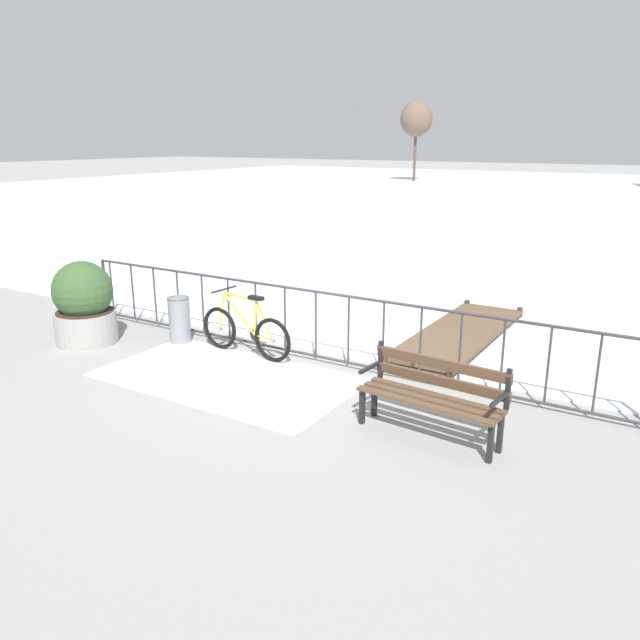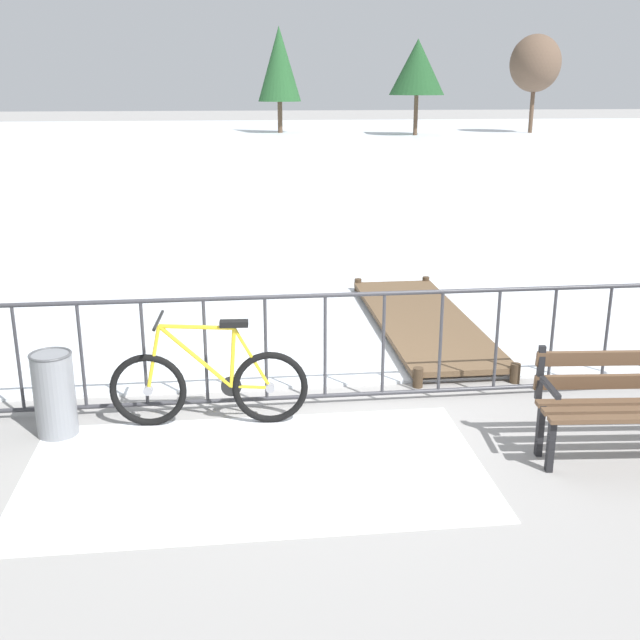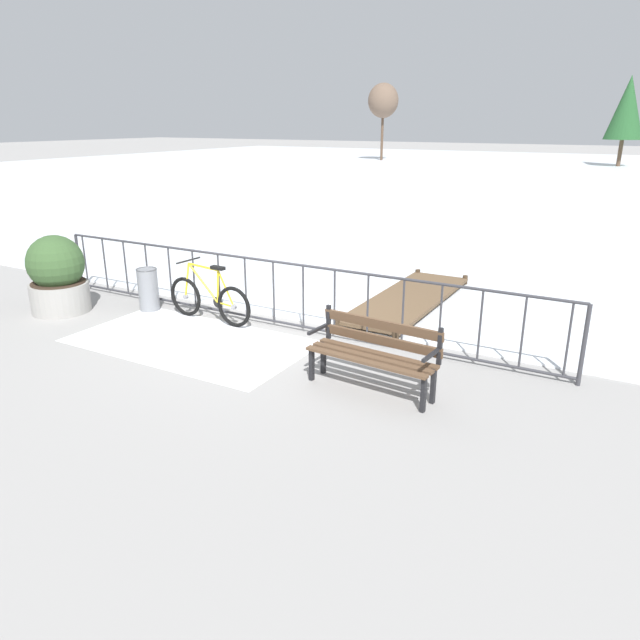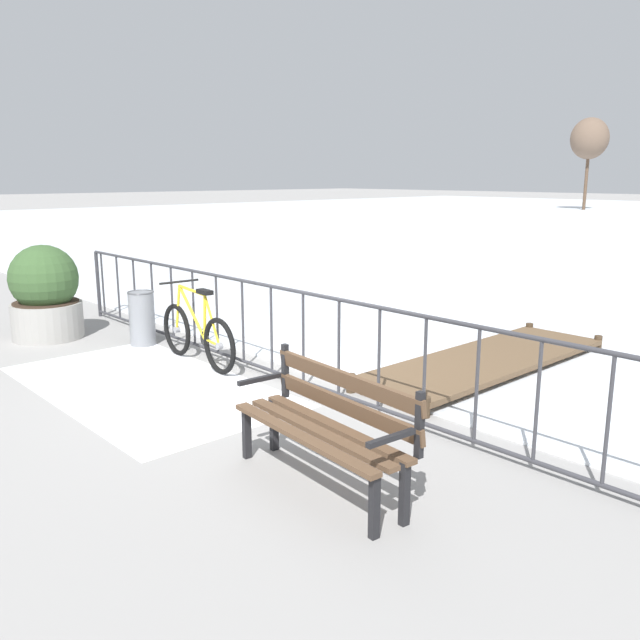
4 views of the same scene
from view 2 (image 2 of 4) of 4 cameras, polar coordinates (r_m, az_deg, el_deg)
The scene contains 11 objects.
ground_plane at distance 7.15m, azimuth 0.37°, elevation -6.28°, with size 160.00×160.00×0.00m, color gray.
frozen_pond at distance 35.03m, azimuth -5.53°, elevation 12.55°, with size 80.00×56.00×0.03m, color silver.
snow_patch at distance 6.03m, azimuth -4.88°, elevation -11.07°, with size 3.54×1.94×0.01m, color white.
railing_fence at distance 6.95m, azimuth 0.38°, elevation -2.04°, with size 9.06×0.06×1.07m.
bicycle_near_railing at distance 6.67m, azimuth -8.25°, elevation -4.82°, with size 1.71×0.52×0.97m.
park_bench at distance 6.51m, azimuth 22.83°, elevation -5.30°, with size 1.63×0.61×0.89m.
trash_bin at distance 6.80m, azimuth -19.25°, elevation -5.21°, with size 0.35×0.35×0.73m.
wooden_dock at distance 9.30m, azimuth 7.68°, elevation -0.01°, with size 1.10×3.67×0.20m.
tree_far_west at distance 44.91m, azimuth 7.30°, elevation 18.24°, with size 3.09×3.09×5.21m.
tree_west_mid at distance 48.43m, azimuth 15.81°, elevation 17.97°, with size 2.95×2.95×5.59m.
tree_east_mid at distance 46.79m, azimuth -3.06°, elevation 18.55°, with size 2.52×2.52×6.02m.
Camera 2 is at (-0.82, -6.51, 2.86)m, focal length 42.80 mm.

